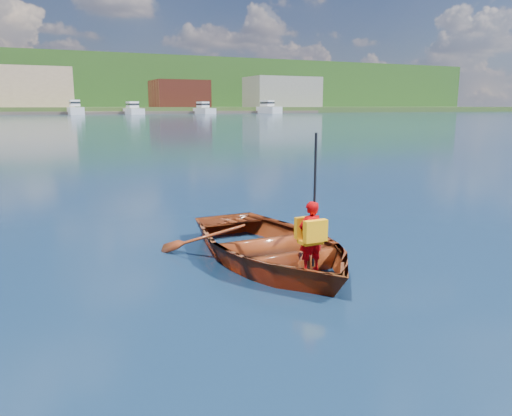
# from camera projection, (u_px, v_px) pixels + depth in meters

# --- Properties ---
(ground) EXTENTS (600.00, 600.00, 0.00)m
(ground) POSITION_uv_depth(u_px,v_px,m) (296.00, 256.00, 7.97)
(ground) COLOR #0F2D45
(ground) RESTS_ON ground
(rowboat) EXTENTS (2.91, 3.99, 0.81)m
(rowboat) POSITION_uv_depth(u_px,v_px,m) (270.00, 246.00, 7.66)
(rowboat) COLOR brown
(rowboat) RESTS_ON ground
(child_paddler) EXTENTS (0.37, 0.35, 1.90)m
(child_paddler) POSITION_uv_depth(u_px,v_px,m) (311.00, 235.00, 6.86)
(child_paddler) COLOR #A40104
(child_paddler) RESTS_ON ground
(shoreline) EXTENTS (400.00, 140.00, 22.00)m
(shoreline) POSITION_uv_depth(u_px,v_px,m) (33.00, 87.00, 216.99)
(shoreline) COLOR #365B24
(shoreline) RESTS_ON ground
(dock) EXTENTS (160.04, 9.73, 0.80)m
(dock) POSITION_uv_depth(u_px,v_px,m) (83.00, 113.00, 144.49)
(dock) COLOR #51463C
(dock) RESTS_ON ground
(waterfront_buildings) EXTENTS (202.00, 16.00, 14.00)m
(waterfront_buildings) POSITION_uv_depth(u_px,v_px,m) (9.00, 88.00, 150.49)
(waterfront_buildings) COLOR brown
(waterfront_buildings) RESTS_ON ground
(marina_yachts) EXTENTS (144.33, 13.58, 4.44)m
(marina_yachts) POSITION_uv_depth(u_px,v_px,m) (27.00, 110.00, 134.11)
(marina_yachts) COLOR white
(marina_yachts) RESTS_ON ground
(hillside_trees) EXTENTS (309.03, 79.90, 23.58)m
(hillside_trees) POSITION_uv_depth(u_px,v_px,m) (47.00, 71.00, 216.44)
(hillside_trees) COLOR #382314
(hillside_trees) RESTS_ON ground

